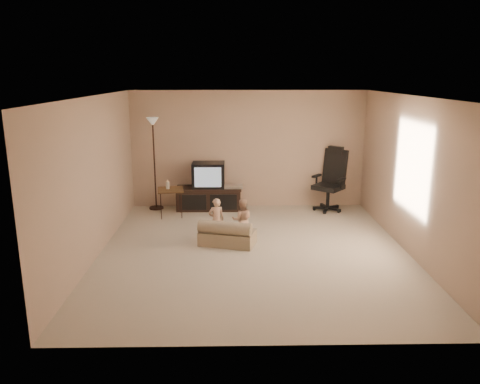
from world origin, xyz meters
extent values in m
plane|color=beige|center=(0.00, 0.00, 0.00)|extent=(5.50, 5.50, 0.00)
plane|color=white|center=(0.00, 0.00, 2.50)|extent=(5.50, 5.50, 0.00)
plane|color=tan|center=(0.00, 2.75, 1.25)|extent=(5.00, 0.00, 5.00)
plane|color=tan|center=(0.00, -2.75, 1.25)|extent=(5.00, 0.00, 5.00)
plane|color=tan|center=(-2.50, 0.00, 1.25)|extent=(0.00, 5.50, 5.50)
plane|color=tan|center=(2.50, 0.00, 1.25)|extent=(0.00, 5.50, 5.50)
cube|color=black|center=(-0.85, 2.49, 0.22)|extent=(1.36, 0.49, 0.44)
cube|color=black|center=(-0.85, 2.49, 0.46)|extent=(1.40, 0.53, 0.04)
cube|color=black|center=(-1.17, 2.25, 0.22)|extent=(0.56, 0.02, 0.33)
cube|color=black|center=(-0.53, 2.24, 0.22)|extent=(0.56, 0.02, 0.33)
cube|color=black|center=(-0.85, 2.51, 0.75)|extent=(0.68, 0.49, 0.53)
cube|color=white|center=(-0.85, 2.26, 0.75)|extent=(0.55, 0.01, 0.41)
cube|color=#BABABC|center=(-0.31, 2.44, 0.51)|extent=(0.39, 0.27, 0.06)
cylinder|color=black|center=(1.68, 2.33, 0.27)|extent=(0.07, 0.07, 0.43)
cube|color=black|center=(1.68, 2.33, 0.51)|extent=(0.75, 0.75, 0.10)
cube|color=black|center=(1.85, 2.53, 0.91)|extent=(0.51, 0.48, 0.75)
cube|color=black|center=(1.85, 2.53, 1.26)|extent=(0.31, 0.29, 0.17)
cube|color=black|center=(1.46, 2.52, 0.72)|extent=(0.25, 0.28, 0.04)
cube|color=black|center=(1.90, 2.15, 0.72)|extent=(0.25, 0.28, 0.04)
cube|color=brown|center=(-1.60, 2.01, 0.55)|extent=(0.59, 0.59, 0.03)
cylinder|color=black|center=(-1.76, 1.77, 0.27)|extent=(0.01, 0.01, 0.56)
cylinder|color=black|center=(-1.36, 1.84, 0.27)|extent=(0.01, 0.01, 0.56)
cylinder|color=black|center=(-1.83, 2.17, 0.27)|extent=(0.01, 0.01, 0.56)
cylinder|color=black|center=(-1.43, 2.24, 0.27)|extent=(0.01, 0.01, 0.56)
cylinder|color=beige|center=(-1.65, 2.04, 0.64)|extent=(0.07, 0.07, 0.14)
cone|color=#FEDCA6|center=(-1.65, 2.04, 0.73)|extent=(0.06, 0.06, 0.05)
cylinder|color=black|center=(-1.98, 2.55, 0.02)|extent=(0.30, 0.30, 0.03)
cylinder|color=black|center=(-1.98, 2.55, 0.93)|extent=(0.03, 0.03, 1.85)
cone|color=beige|center=(-1.98, 2.55, 1.87)|extent=(0.26, 0.26, 0.17)
cube|color=tan|center=(-0.43, 0.35, 0.12)|extent=(1.02, 0.73, 0.24)
cylinder|color=tan|center=(-0.47, 0.19, 0.34)|extent=(0.92, 0.46, 0.22)
imported|color=#D9A887|center=(-0.62, 0.52, 0.38)|extent=(0.32, 0.26, 0.76)
imported|color=#D9A887|center=(-0.18, 0.56, 0.37)|extent=(0.37, 0.21, 0.74)
camera|label=1|loc=(-0.36, -7.19, 2.82)|focal=35.00mm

